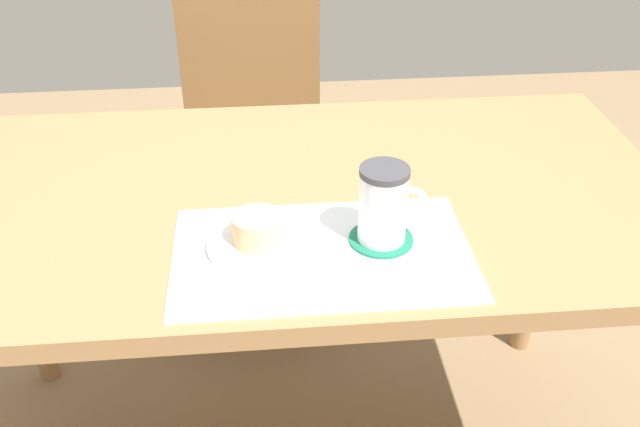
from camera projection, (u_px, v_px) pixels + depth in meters
The scene contains 7 objects.
dining_table at pixel (293, 225), 1.31m from camera, with size 1.37×0.72×0.72m.
wooden_chair at pixel (249, 128), 1.95m from camera, with size 0.46×0.46×0.95m.
placemat at pixel (322, 253), 1.11m from camera, with size 0.46×0.28×0.00m, color white.
pastry_plate at pixel (258, 244), 1.11m from camera, with size 0.16×0.16×0.01m, color white.
pastry at pixel (257, 229), 1.10m from camera, with size 0.08×0.08×0.05m, color #E5BC7F.
coffee_coaster at pixel (381, 239), 1.13m from camera, with size 0.10×0.10×0.01m, color #196B4C.
coffee_mug at pixel (384, 204), 1.10m from camera, with size 0.11×0.08×0.13m.
Camera 1 is at (-0.05, -1.09, 1.38)m, focal length 40.00 mm.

